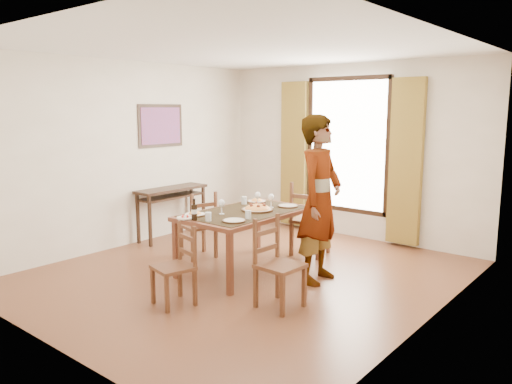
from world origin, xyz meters
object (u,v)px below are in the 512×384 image
Objects in this scene: console_table at (172,195)px; man at (320,200)px; dining_table at (246,216)px; pasta_platter at (257,207)px.

console_table is 0.62× the size of man.
man is (0.92, 0.25, 0.29)m from dining_table.
man is at bearing 14.92° from dining_table.
console_table reaches higher than dining_table.
console_table is at bearing 169.90° from pasta_platter.
dining_table is 0.85× the size of man.
dining_table is 0.19m from pasta_platter.
dining_table is at bearing -13.75° from console_table.
man reaches higher than dining_table.
pasta_platter is (0.10, 0.11, 0.12)m from dining_table.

